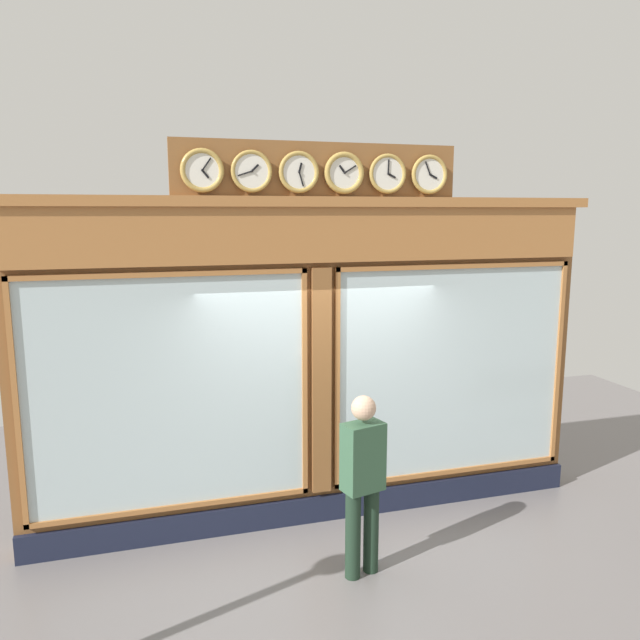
# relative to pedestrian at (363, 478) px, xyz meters

# --- Properties ---
(shop_facade) EXTENTS (6.10, 0.42, 3.94)m
(shop_facade) POSITION_rel_pedestrian_xyz_m (0.08, -1.21, 0.82)
(shop_facade) COLOR brown
(shop_facade) RESTS_ON ground_plane
(pedestrian) EXTENTS (0.40, 0.30, 1.69)m
(pedestrian) POSITION_rel_pedestrian_xyz_m (0.00, 0.00, 0.00)
(pedestrian) COLOR #1C2F21
(pedestrian) RESTS_ON ground_plane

